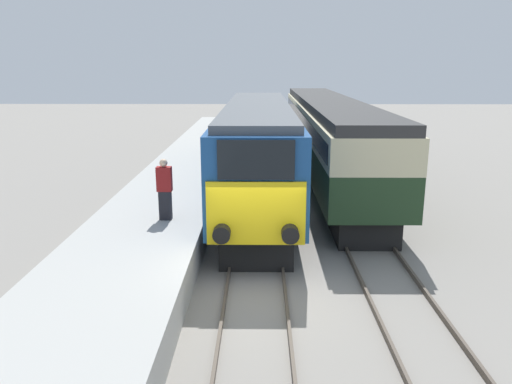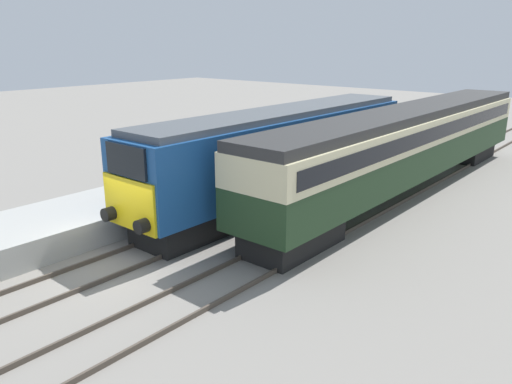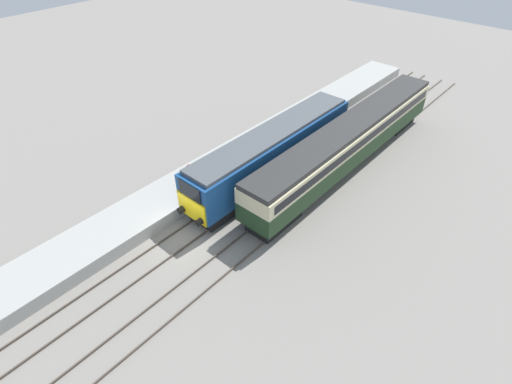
# 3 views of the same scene
# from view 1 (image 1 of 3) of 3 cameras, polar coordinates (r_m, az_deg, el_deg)

# --- Properties ---
(ground_plane) EXTENTS (120.00, 120.00, 0.00)m
(ground_plane) POSITION_cam_1_polar(r_m,az_deg,el_deg) (12.40, -0.04, -11.57)
(ground_plane) COLOR gray
(platform_left) EXTENTS (3.50, 50.00, 0.93)m
(platform_left) POSITION_cam_1_polar(r_m,az_deg,el_deg) (20.07, -9.27, -0.12)
(platform_left) COLOR #A8A8A3
(platform_left) RESTS_ON ground_plane
(rails_near_track) EXTENTS (1.51, 60.00, 0.14)m
(rails_near_track) POSITION_cam_1_polar(r_m,az_deg,el_deg) (17.01, 0.13, -3.97)
(rails_near_track) COLOR #4C4238
(rails_near_track) RESTS_ON ground_plane
(rails_far_track) EXTENTS (1.50, 60.00, 0.14)m
(rails_far_track) POSITION_cam_1_polar(r_m,az_deg,el_deg) (17.33, 11.47, -3.92)
(rails_far_track) COLOR #4C4238
(rails_far_track) RESTS_ON ground_plane
(locomotive) EXTENTS (2.70, 16.02, 3.96)m
(locomotive) POSITION_cam_1_polar(r_m,az_deg,el_deg) (19.98, 0.21, 5.18)
(locomotive) COLOR black
(locomotive) RESTS_ON ground_plane
(passenger_carriage) EXTENTS (2.75, 21.87, 3.81)m
(passenger_carriage) POSITION_cam_1_polar(r_m,az_deg,el_deg) (24.98, 8.15, 7.15)
(passenger_carriage) COLOR black
(passenger_carriage) RESTS_ON ground_plane
(person_on_platform) EXTENTS (0.44, 0.26, 1.84)m
(person_on_platform) POSITION_cam_1_polar(r_m,az_deg,el_deg) (14.94, -10.39, 0.30)
(person_on_platform) COLOR black
(person_on_platform) RESTS_ON platform_left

